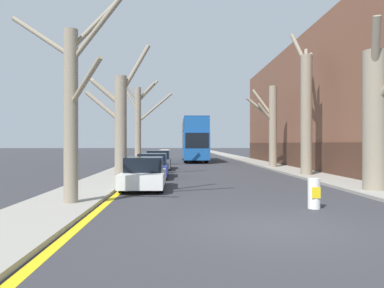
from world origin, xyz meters
The scene contains 16 objects.
ground_plane centered at (0.00, 0.00, 0.00)m, with size 300.00×300.00×0.00m, color #333338.
sidewalk_left centered at (-5.86, 50.00, 0.06)m, with size 2.41×120.00×0.12m, color gray.
sidewalk_right centered at (5.86, 50.00, 0.06)m, with size 2.41×120.00×0.12m, color gray.
building_facade_right centered at (12.05, 23.11, 5.02)m, with size 10.08×30.99×10.05m.
kerb_line_stripe centered at (-4.48, 50.00, 0.00)m, with size 0.24×120.00×0.01m, color yellow.
street_tree_left_0 centered at (-5.39, 3.26, 3.29)m, with size 4.50×2.60×7.25m.
street_tree_left_1 centered at (-5.47, 12.89, 3.34)m, with size 4.11×2.70×7.70m.
street_tree_left_2 centered at (-5.36, 22.87, 3.82)m, with size 4.40×1.36×7.54m.
street_tree_right_0 centered at (5.68, 5.91, 3.14)m, with size 2.09×2.75×6.76m.
street_tree_right_1 centered at (5.46, 13.31, 4.00)m, with size 1.52×2.74×8.79m.
street_tree_right_2 centered at (5.31, 20.77, 3.44)m, with size 2.38×1.47×6.50m.
double_decker_bus centered at (-0.28, 32.64, 2.61)m, with size 2.52×11.93×4.60m.
parked_car_0 centered at (-3.59, 7.55, 0.64)m, with size 1.76×3.92×1.36m.
parked_car_1 centered at (-3.59, 13.02, 0.65)m, with size 1.77×4.34×1.37m.
parked_car_2 centered at (-3.59, 19.86, 0.66)m, with size 1.84×4.55×1.41m.
traffic_bollard centered at (1.93, 2.53, 0.45)m, with size 0.37×0.38×0.91m.
Camera 1 is at (-2.17, -8.51, 1.95)m, focal length 35.00 mm.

